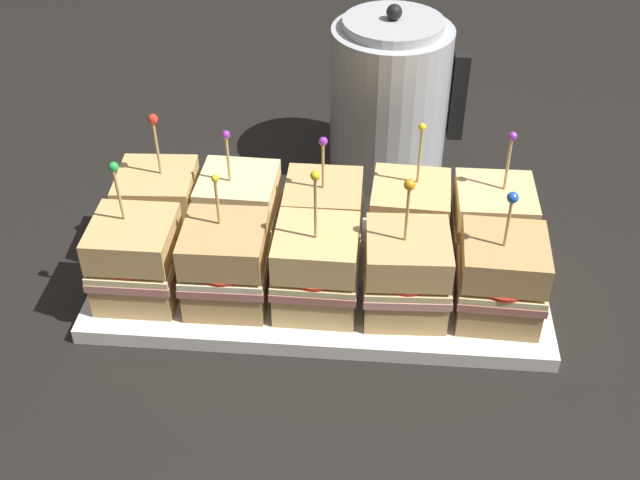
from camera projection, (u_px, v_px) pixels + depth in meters
ground_plane at (320, 286)px, 0.93m from camera, size 6.00×6.00×0.00m
serving_platter at (320, 281)px, 0.92m from camera, size 0.51×0.23×0.02m
sandwich_front_far_left at (136, 260)px, 0.86m from camera, size 0.09×0.09×0.17m
sandwich_front_left at (226, 265)px, 0.86m from camera, size 0.09×0.09×0.16m
sandwich_front_center at (318, 269)px, 0.85m from camera, size 0.09×0.09×0.18m
sandwich_front_right at (406, 274)px, 0.84m from camera, size 0.09×0.09×0.17m
sandwich_front_far_right at (501, 279)px, 0.84m from camera, size 0.09×0.09×0.16m
sandwich_back_far_left at (160, 208)px, 0.94m from camera, size 0.10×0.10×0.17m
sandwich_back_left at (240, 212)px, 0.93m from camera, size 0.09×0.09×0.16m
sandwich_back_center at (323, 218)px, 0.93m from camera, size 0.09×0.09×0.16m
sandwich_back_right at (409, 221)px, 0.92m from camera, size 0.10×0.10×0.17m
sandwich_back_far_right at (492, 225)px, 0.91m from camera, size 0.09×0.09×0.17m
kettle_steel at (390, 97)px, 1.07m from camera, size 0.18×0.16×0.23m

